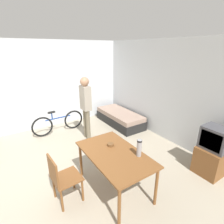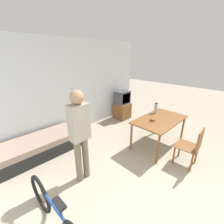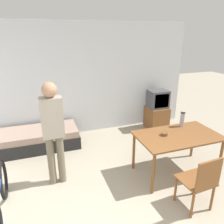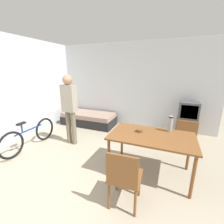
{
  "view_description": "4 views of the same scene",
  "coord_description": "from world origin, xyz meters",
  "px_view_note": "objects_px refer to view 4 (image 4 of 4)",
  "views": [
    {
      "loc": [
        3.34,
        -0.06,
        2.46
      ],
      "look_at": [
        -0.09,
        2.17,
        0.95
      ],
      "focal_mm": 28.0,
      "sensor_mm": 36.0,
      "label": 1
    },
    {
      "loc": [
        -2.06,
        -0.22,
        2.26
      ],
      "look_at": [
        0.08,
        1.94,
        1.09
      ],
      "focal_mm": 24.0,
      "sensor_mm": 36.0,
      "label": 2
    },
    {
      "loc": [
        -1.0,
        -1.47,
        2.43
      ],
      "look_at": [
        0.24,
        2.09,
        1.06
      ],
      "focal_mm": 35.0,
      "sensor_mm": 36.0,
      "label": 3
    },
    {
      "loc": [
        1.47,
        -1.11,
        1.87
      ],
      "look_at": [
        0.25,
        1.88,
        0.95
      ],
      "focal_mm": 24.0,
      "sensor_mm": 36.0,
      "label": 4
    }
  ],
  "objects_px": {
    "dining_table": "(151,139)",
    "thermos_flask": "(170,123)",
    "bicycle": "(30,136)",
    "daybed": "(89,119)",
    "mate_bowl": "(139,131)",
    "tv": "(187,122)",
    "person_standing": "(69,105)",
    "wooden_chair": "(124,177)"
  },
  "relations": [
    {
      "from": "wooden_chair",
      "to": "bicycle",
      "type": "relative_size",
      "value": 0.57
    },
    {
      "from": "dining_table",
      "to": "bicycle",
      "type": "relative_size",
      "value": 0.92
    },
    {
      "from": "daybed",
      "to": "tv",
      "type": "bearing_deg",
      "value": 1.78
    },
    {
      "from": "person_standing",
      "to": "daybed",
      "type": "bearing_deg",
      "value": 102.51
    },
    {
      "from": "wooden_chair",
      "to": "thermos_flask",
      "type": "distance_m",
      "value": 1.35
    },
    {
      "from": "bicycle",
      "to": "mate_bowl",
      "type": "distance_m",
      "value": 2.67
    },
    {
      "from": "person_standing",
      "to": "mate_bowl",
      "type": "relative_size",
      "value": 15.18
    },
    {
      "from": "dining_table",
      "to": "bicycle",
      "type": "distance_m",
      "value": 2.88
    },
    {
      "from": "thermos_flask",
      "to": "mate_bowl",
      "type": "xyz_separation_m",
      "value": [
        -0.52,
        -0.23,
        -0.14
      ]
    },
    {
      "from": "wooden_chair",
      "to": "mate_bowl",
      "type": "relative_size",
      "value": 7.72
    },
    {
      "from": "bicycle",
      "to": "thermos_flask",
      "type": "distance_m",
      "value": 3.23
    },
    {
      "from": "daybed",
      "to": "mate_bowl",
      "type": "relative_size",
      "value": 15.77
    },
    {
      "from": "bicycle",
      "to": "tv",
      "type": "bearing_deg",
      "value": 29.76
    },
    {
      "from": "dining_table",
      "to": "thermos_flask",
      "type": "height_order",
      "value": "thermos_flask"
    },
    {
      "from": "dining_table",
      "to": "wooden_chair",
      "type": "xyz_separation_m",
      "value": [
        -0.22,
        -0.89,
        -0.18
      ]
    },
    {
      "from": "person_standing",
      "to": "wooden_chair",
      "type": "bearing_deg",
      "value": -35.74
    },
    {
      "from": "tv",
      "to": "person_standing",
      "type": "distance_m",
      "value": 3.18
    },
    {
      "from": "daybed",
      "to": "thermos_flask",
      "type": "xyz_separation_m",
      "value": [
        2.64,
        -1.5,
        0.71
      ]
    },
    {
      "from": "tv",
      "to": "bicycle",
      "type": "xyz_separation_m",
      "value": [
        -3.56,
        -2.04,
        -0.17
      ]
    },
    {
      "from": "person_standing",
      "to": "mate_bowl",
      "type": "bearing_deg",
      "value": -11.29
    },
    {
      "from": "thermos_flask",
      "to": "wooden_chair",
      "type": "bearing_deg",
      "value": -113.13
    },
    {
      "from": "daybed",
      "to": "person_standing",
      "type": "bearing_deg",
      "value": -77.49
    },
    {
      "from": "thermos_flask",
      "to": "mate_bowl",
      "type": "height_order",
      "value": "thermos_flask"
    },
    {
      "from": "dining_table",
      "to": "mate_bowl",
      "type": "bearing_deg",
      "value": 164.08
    },
    {
      "from": "wooden_chair",
      "to": "mate_bowl",
      "type": "distance_m",
      "value": 1.0
    },
    {
      "from": "dining_table",
      "to": "thermos_flask",
      "type": "xyz_separation_m",
      "value": [
        0.28,
        0.3,
        0.24
      ]
    },
    {
      "from": "thermos_flask",
      "to": "mate_bowl",
      "type": "relative_size",
      "value": 2.58
    },
    {
      "from": "tv",
      "to": "mate_bowl",
      "type": "relative_size",
      "value": 8.98
    },
    {
      "from": "tv",
      "to": "mate_bowl",
      "type": "bearing_deg",
      "value": -117.38
    },
    {
      "from": "mate_bowl",
      "to": "daybed",
      "type": "bearing_deg",
      "value": 140.8
    },
    {
      "from": "dining_table",
      "to": "mate_bowl",
      "type": "xyz_separation_m",
      "value": [
        -0.23,
        0.07,
        0.1
      ]
    },
    {
      "from": "tv",
      "to": "dining_table",
      "type": "relative_size",
      "value": 0.72
    },
    {
      "from": "tv",
      "to": "dining_table",
      "type": "height_order",
      "value": "tv"
    },
    {
      "from": "dining_table",
      "to": "bicycle",
      "type": "height_order",
      "value": "dining_table"
    },
    {
      "from": "bicycle",
      "to": "dining_table",
      "type": "bearing_deg",
      "value": 2.9
    },
    {
      "from": "mate_bowl",
      "to": "dining_table",
      "type": "bearing_deg",
      "value": -15.92
    },
    {
      "from": "daybed",
      "to": "mate_bowl",
      "type": "xyz_separation_m",
      "value": [
        2.12,
        -1.73,
        0.58
      ]
    },
    {
      "from": "wooden_chair",
      "to": "daybed",
      "type": "bearing_deg",
      "value": 128.48
    },
    {
      "from": "tv",
      "to": "dining_table",
      "type": "distance_m",
      "value": 2.03
    },
    {
      "from": "tv",
      "to": "thermos_flask",
      "type": "relative_size",
      "value": 3.49
    },
    {
      "from": "dining_table",
      "to": "thermos_flask",
      "type": "distance_m",
      "value": 0.48
    },
    {
      "from": "dining_table",
      "to": "wooden_chair",
      "type": "bearing_deg",
      "value": -104.0
    }
  ]
}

